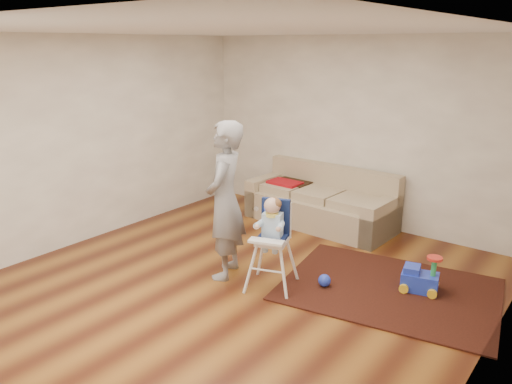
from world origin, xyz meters
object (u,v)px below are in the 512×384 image
Objects in this scene: sofa at (320,197)px; toy_ball at (324,280)px; adult at (225,201)px; ride_on_toy at (421,273)px; side_table at (295,197)px; high_chair at (272,245)px.

toy_ball is (1.08, -1.71, -0.33)m from sofa.
sofa is 15.91× the size of toy_ball.
toy_ball is at bearing 86.49° from adult.
sofa reaches higher than ride_on_toy.
sofa is 1.23× the size of adult.
side_table is at bearing 169.67° from adult.
sofa is 2.16m from adult.
sofa is 2.05m from toy_ball.
ride_on_toy is at bearing 32.37° from toy_ball.
high_chair is (-0.48, -0.33, 0.41)m from toy_ball.
side_table is 0.31× the size of adult.
side_table is at bearing 130.77° from toy_ball.
toy_ball is at bearing -161.31° from ride_on_toy.
adult reaches higher than high_chair.
side_table is 1.32× the size of ride_on_toy.
adult is (-1.93, -0.94, 0.67)m from ride_on_toy.
ride_on_toy is at bearing -28.40° from side_table.
side_table is 2.44m from adult.
sofa is at bearing 87.40° from high_chair.
sofa is 2.12m from high_chair.
ride_on_toy is at bearing 92.10° from adult.
ride_on_toy is (2.49, -1.35, -0.05)m from side_table.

